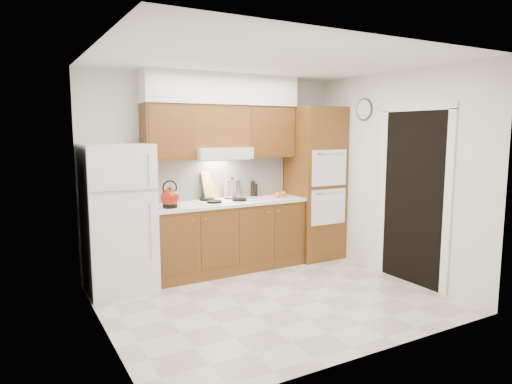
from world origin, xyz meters
TOP-DOWN VIEW (x-y plane):
  - floor at (0.00, 0.00)m, footprint 3.60×3.60m
  - ceiling at (0.00, 0.00)m, footprint 3.60×3.60m
  - wall_back at (0.00, 1.50)m, footprint 3.60×0.02m
  - wall_left at (-1.80, 0.00)m, footprint 0.02×3.00m
  - wall_right at (1.80, 0.00)m, footprint 0.02×3.00m
  - fridge at (-1.41, 1.14)m, footprint 0.75×0.72m
  - base_cabinets at (0.02, 1.20)m, footprint 2.11×0.60m
  - countertop at (0.03, 1.19)m, footprint 2.13×0.62m
  - backsplash at (0.02, 1.49)m, footprint 2.11×0.03m
  - oven_cabinet at (1.44, 1.18)m, footprint 0.70×0.65m
  - upper_cab_left at (-0.71, 1.33)m, footprint 0.63×0.33m
  - upper_cab_right at (0.72, 1.33)m, footprint 0.73×0.33m
  - range_hood at (-0.02, 1.27)m, footprint 0.75×0.45m
  - upper_cab_over_hood at (-0.02, 1.33)m, footprint 0.75×0.33m
  - soffit at (0.03, 1.32)m, footprint 2.13×0.36m
  - cooktop at (-0.02, 1.21)m, footprint 0.74×0.50m
  - doorway at (1.79, -0.35)m, footprint 0.02×0.90m
  - wall_clock at (1.79, 0.55)m, footprint 0.02×0.30m
  - kettle at (-0.80, 1.06)m, footprint 0.29×0.29m
  - cutting_board at (-0.10, 1.45)m, footprint 0.30×0.20m
  - stock_pot at (0.16, 1.32)m, footprint 0.25×0.25m
  - condiment_a at (0.56, 1.45)m, footprint 0.08×0.08m
  - condiment_b at (0.59, 1.42)m, footprint 0.06×0.06m
  - condiment_c at (0.56, 1.45)m, footprint 0.07×0.07m
  - orange_near at (0.77, 1.13)m, footprint 0.09×0.09m
  - orange_far at (0.91, 1.19)m, footprint 0.09×0.09m

SIDE VIEW (x-z plane):
  - floor at x=0.00m, z-range 0.00..0.00m
  - base_cabinets at x=0.02m, z-range 0.00..0.90m
  - fridge at x=-1.41m, z-range 0.00..1.72m
  - countertop at x=0.03m, z-range 0.90..0.94m
  - cooktop at x=-0.02m, z-range 0.94..0.95m
  - orange_far at x=0.91m, z-range 0.94..1.02m
  - orange_near at x=0.77m, z-range 0.94..1.02m
  - condiment_c at x=0.56m, z-range 0.94..1.09m
  - condiment_b at x=0.59m, z-range 0.94..1.11m
  - condiment_a at x=0.56m, z-range 0.94..1.16m
  - doorway at x=1.79m, z-range 0.00..2.10m
  - kettle at x=-0.80m, z-range 0.95..1.17m
  - stock_pot at x=0.16m, z-range 0.97..1.20m
  - oven_cabinet at x=1.44m, z-range 0.00..2.20m
  - cutting_board at x=-0.10m, z-range 0.95..1.33m
  - backsplash at x=0.02m, z-range 0.94..1.50m
  - wall_back at x=0.00m, z-range 0.00..2.60m
  - wall_left at x=-1.80m, z-range 0.00..2.60m
  - wall_right at x=1.80m, z-range 0.00..2.60m
  - range_hood at x=-0.02m, z-range 1.50..1.65m
  - upper_cab_left at x=-0.71m, z-range 1.50..2.20m
  - upper_cab_right at x=0.72m, z-range 1.50..2.20m
  - upper_cab_over_hood at x=-0.02m, z-range 1.65..2.20m
  - wall_clock at x=1.79m, z-range 2.00..2.30m
  - soffit at x=0.03m, z-range 2.20..2.60m
  - ceiling at x=0.00m, z-range 2.60..2.60m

